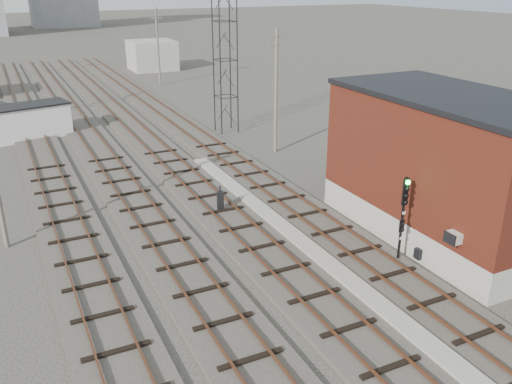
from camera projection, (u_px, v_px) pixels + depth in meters
ground at (103, 87)px, 64.95m from camera, size 320.00×320.00×0.00m
track_right at (178, 123)px, 48.37m from camera, size 3.20×90.00×0.39m
track_mid_right at (134, 128)px, 46.75m from camera, size 3.20×90.00×0.39m
track_mid_left at (86, 134)px, 45.12m from camera, size 3.20×90.00×0.39m
track_left at (35, 140)px, 43.50m from camera, size 3.20×90.00×0.39m
platform_curb at (300, 242)px, 26.65m from camera, size 0.90×28.00×0.26m
brick_building at (446, 167)px, 26.53m from camera, size 6.54×12.20×7.22m
lattice_tower at (225, 41)px, 43.51m from camera, size 1.60×1.60×15.00m
utility_pole_right_a at (276, 88)px, 39.06m from camera, size 1.80×0.24×9.00m
utility_pole_right_b at (158, 45)px, 64.14m from camera, size 1.80×0.24×9.00m
shed_right at (152, 55)px, 76.21m from camera, size 6.00×6.00×4.00m
signal_mast at (403, 213)px, 24.14m from camera, size 0.40×0.41×4.18m
switch_stand at (220, 201)px, 30.05m from camera, size 0.41×0.41×1.48m
site_trailer at (28, 121)px, 43.92m from camera, size 6.96×4.17×2.74m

